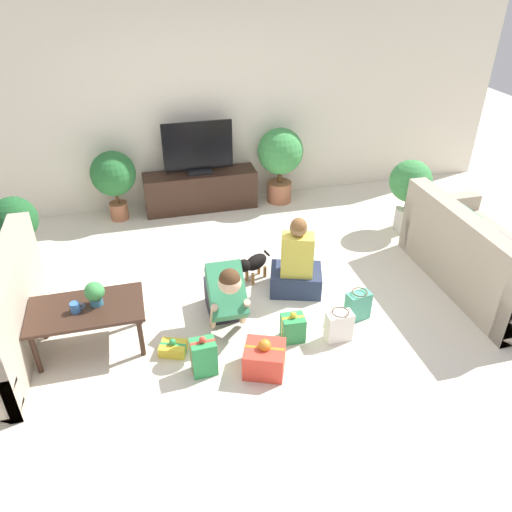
{
  "coord_description": "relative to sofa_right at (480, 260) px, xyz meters",
  "views": [
    {
      "loc": [
        -0.93,
        -3.81,
        3.08
      ],
      "look_at": [
        0.11,
        0.26,
        0.45
      ],
      "focal_mm": 35.0,
      "sensor_mm": 36.0,
      "label": 1
    }
  ],
  "objects": [
    {
      "name": "gift_box_d",
      "position": [
        -2.15,
        -0.35,
        -0.18
      ],
      "size": [
        0.21,
        0.18,
        0.3
      ],
      "rotation": [
        0.0,
        0.0,
        -0.06
      ],
      "color": "#2D934C",
      "rests_on": "ground_plane"
    },
    {
      "name": "wall_back",
      "position": [
        -2.4,
        2.79,
        1.0
      ],
      "size": [
        8.4,
        0.06,
        2.6
      ],
      "color": "silver",
      "rests_on": "ground_plane"
    },
    {
      "name": "potted_plant_corner_left",
      "position": [
        -4.66,
        1.49,
        0.27
      ],
      "size": [
        0.49,
        0.49,
        0.86
      ],
      "color": "beige",
      "rests_on": "ground_plane"
    },
    {
      "name": "mug",
      "position": [
        -3.99,
        -0.04,
        0.18
      ],
      "size": [
        0.12,
        0.08,
        0.09
      ],
      "color": "#386BAD",
      "rests_on": "coffee_table"
    },
    {
      "name": "potted_plant_back_left",
      "position": [
        -3.63,
        2.47,
        0.3
      ],
      "size": [
        0.56,
        0.56,
        0.92
      ],
      "color": "#A36042",
      "rests_on": "ground_plane"
    },
    {
      "name": "dog",
      "position": [
        -2.28,
        0.64,
        -0.09
      ],
      "size": [
        0.42,
        0.31,
        0.32
      ],
      "rotation": [
        0.0,
        0.0,
        5.28
      ],
      "color": "black",
      "rests_on": "ground_plane"
    },
    {
      "name": "gift_box_c",
      "position": [
        -3.23,
        -0.27,
        -0.25
      ],
      "size": [
        0.28,
        0.24,
        0.15
      ],
      "rotation": [
        0.0,
        0.0,
        -0.36
      ],
      "color": "yellow",
      "rests_on": "ground_plane"
    },
    {
      "name": "person_sitting",
      "position": [
        -1.89,
        0.36,
        -0.0
      ],
      "size": [
        0.62,
        0.58,
        0.87
      ],
      "rotation": [
        0.0,
        0.0,
        2.83
      ],
      "color": "#283351",
      "rests_on": "ground_plane"
    },
    {
      "name": "sofa_right",
      "position": [
        0.0,
        0.0,
        0.0
      ],
      "size": [
        0.89,
        1.89,
        0.86
      ],
      "rotation": [
        0.0,
        0.0,
        1.57
      ],
      "color": "tan",
      "rests_on": "ground_plane"
    },
    {
      "name": "ground_plane",
      "position": [
        -2.4,
        0.16,
        -0.3
      ],
      "size": [
        16.0,
        16.0,
        0.0
      ],
      "primitive_type": "plane",
      "color": "beige"
    },
    {
      "name": "tv",
      "position": [
        -2.53,
        2.52,
        0.52
      ],
      "size": [
        0.91,
        0.2,
        0.68
      ],
      "color": "black",
      "rests_on": "tv_console"
    },
    {
      "name": "gift_bag_b",
      "position": [
        -1.75,
        -0.46,
        -0.15
      ],
      "size": [
        0.24,
        0.16,
        0.31
      ],
      "rotation": [
        0.0,
        0.0,
        0.02
      ],
      "color": "white",
      "rests_on": "ground_plane"
    },
    {
      "name": "potted_plant_back_right",
      "position": [
        -1.44,
        2.47,
        0.35
      ],
      "size": [
        0.62,
        0.62,
        1.04
      ],
      "color": "#A36042",
      "rests_on": "ground_plane"
    },
    {
      "name": "tv_console",
      "position": [
        -2.53,
        2.52,
        -0.05
      ],
      "size": [
        1.49,
        0.39,
        0.52
      ],
      "color": "#382319",
      "rests_on": "ground_plane"
    },
    {
      "name": "gift_box_a",
      "position": [
        -3.0,
        -0.56,
        -0.14
      ],
      "size": [
        0.21,
        0.17,
        0.38
      ],
      "rotation": [
        0.0,
        0.0,
        0.04
      ],
      "color": "#2D934C",
      "rests_on": "ground_plane"
    },
    {
      "name": "potted_plant_corner_right",
      "position": [
        -0.15,
        1.29,
        0.29
      ],
      "size": [
        0.51,
        0.51,
        0.91
      ],
      "color": "beige",
      "rests_on": "ground_plane"
    },
    {
      "name": "gift_bag_a",
      "position": [
        -1.45,
        -0.22,
        -0.16
      ],
      "size": [
        0.25,
        0.17,
        0.31
      ],
      "rotation": [
        0.0,
        0.0,
        0.17
      ],
      "color": "#4CA384",
      "rests_on": "ground_plane"
    },
    {
      "name": "person_kneeling",
      "position": [
        -2.7,
        0.01,
        0.04
      ],
      "size": [
        0.35,
        0.81,
        0.79
      ],
      "rotation": [
        0.0,
        0.0,
        -0.01
      ],
      "color": "#23232D",
      "rests_on": "ground_plane"
    },
    {
      "name": "gift_box_b",
      "position": [
        -2.5,
        -0.67,
        -0.17
      ],
      "size": [
        0.43,
        0.41,
        0.33
      ],
      "rotation": [
        0.0,
        0.0,
        -0.39
      ],
      "color": "red",
      "rests_on": "ground_plane"
    },
    {
      "name": "coffee_table",
      "position": [
        -3.92,
        -0.01,
        0.08
      ],
      "size": [
        0.98,
        0.56,
        0.43
      ],
      "color": "#382319",
      "rests_on": "ground_plane"
    },
    {
      "name": "tabletop_plant",
      "position": [
        -3.82,
        0.02,
        0.25
      ],
      "size": [
        0.17,
        0.17,
        0.22
      ],
      "color": "#336B84",
      "rests_on": "coffee_table"
    }
  ]
}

